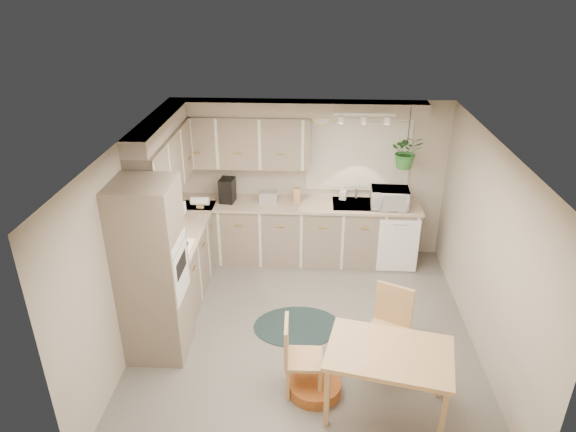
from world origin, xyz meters
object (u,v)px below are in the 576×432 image
object	(u,v)px
dining_table	(387,381)
microwave	(390,196)
braided_rug	(297,326)
chair_back	(387,331)
pet_bed	(315,387)
chair_left	(304,357)

from	to	relation	value
dining_table	microwave	distance (m)	2.99
dining_table	braided_rug	bearing A→B (deg)	125.41
chair_back	pet_bed	bearing A→B (deg)	55.34
dining_table	pet_bed	world-z (taller)	dining_table
dining_table	braided_rug	distance (m)	1.63
chair_left	chair_back	world-z (taller)	chair_back
dining_table	pet_bed	distance (m)	0.79
pet_bed	microwave	bearing A→B (deg)	68.88
braided_rug	pet_bed	size ratio (longest dim) A/B	1.97
pet_bed	microwave	world-z (taller)	microwave
dining_table	chair_left	bearing A→B (deg)	163.21
braided_rug	microwave	xyz separation A→B (m)	(1.25, 1.58, 1.11)
dining_table	chair_back	xyz separation A→B (m)	(0.07, 0.65, 0.10)
dining_table	microwave	bearing A→B (deg)	83.47
chair_left	chair_back	distance (m)	0.98
dining_table	braided_rug	size ratio (longest dim) A/B	1.08
dining_table	chair_left	xyz separation A→B (m)	(-0.82, 0.25, 0.06)
braided_rug	microwave	bearing A→B (deg)	51.76
dining_table	microwave	size ratio (longest dim) A/B	2.24
braided_rug	microwave	distance (m)	2.30
microwave	dining_table	bearing A→B (deg)	-93.96
chair_left	pet_bed	xyz separation A→B (m)	(0.12, -0.04, -0.36)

